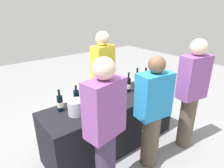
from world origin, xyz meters
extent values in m
plane|color=gray|center=(0.00, 0.00, 0.00)|extent=(12.00, 12.00, 0.00)
cube|color=black|center=(0.00, 0.00, 0.39)|extent=(2.09, 0.68, 0.78)
cylinder|color=black|center=(-0.73, 0.17, 0.89)|extent=(0.08, 0.08, 0.21)
cylinder|color=black|center=(-0.73, 0.17, 1.03)|extent=(0.03, 0.03, 0.08)
cylinder|color=black|center=(-0.73, 0.17, 1.08)|extent=(0.03, 0.03, 0.02)
cylinder|color=silver|center=(-0.73, 0.17, 0.88)|extent=(0.08, 0.08, 0.07)
cylinder|color=black|center=(-0.50, 0.14, 0.90)|extent=(0.08, 0.08, 0.24)
cylinder|color=black|center=(-0.50, 0.14, 1.06)|extent=(0.03, 0.03, 0.08)
cylinder|color=gold|center=(-0.50, 0.14, 1.10)|extent=(0.03, 0.03, 0.02)
cylinder|color=silver|center=(-0.50, 0.14, 0.89)|extent=(0.08, 0.08, 0.08)
cylinder|color=black|center=(0.18, 0.14, 0.89)|extent=(0.06, 0.06, 0.20)
cylinder|color=black|center=(0.18, 0.14, 1.03)|extent=(0.02, 0.02, 0.08)
cylinder|color=gold|center=(0.18, 0.14, 1.08)|extent=(0.03, 0.03, 0.02)
cylinder|color=silver|center=(0.18, 0.14, 0.88)|extent=(0.06, 0.06, 0.07)
cylinder|color=black|center=(0.38, 0.06, 0.90)|extent=(0.07, 0.07, 0.23)
cylinder|color=black|center=(0.38, 0.06, 1.05)|extent=(0.03, 0.03, 0.09)
cylinder|color=black|center=(0.38, 0.06, 1.11)|extent=(0.03, 0.03, 0.02)
cylinder|color=silver|center=(0.38, 0.06, 0.89)|extent=(0.07, 0.07, 0.08)
cylinder|color=black|center=(0.63, 0.12, 0.90)|extent=(0.08, 0.08, 0.24)
cylinder|color=black|center=(0.63, 0.12, 1.06)|extent=(0.03, 0.03, 0.09)
cylinder|color=black|center=(0.63, 0.12, 1.11)|extent=(0.03, 0.03, 0.02)
cylinder|color=silver|center=(0.63, 0.12, 0.89)|extent=(0.08, 0.08, 0.08)
cylinder|color=black|center=(0.82, 0.10, 0.89)|extent=(0.08, 0.08, 0.21)
cylinder|color=black|center=(0.82, 0.10, 1.04)|extent=(0.03, 0.03, 0.08)
cylinder|color=black|center=(0.82, 0.10, 1.09)|extent=(0.03, 0.03, 0.02)
cylinder|color=silver|center=(0.82, 0.10, 0.88)|extent=(0.08, 0.08, 0.07)
cylinder|color=silver|center=(-0.39, -0.12, 0.79)|extent=(0.07, 0.07, 0.00)
cylinder|color=silver|center=(-0.39, -0.12, 0.83)|extent=(0.01, 0.01, 0.07)
sphere|color=silver|center=(-0.39, -0.12, 0.89)|extent=(0.07, 0.07, 0.07)
sphere|color=#590C19|center=(-0.39, -0.12, 0.88)|extent=(0.04, 0.04, 0.04)
cylinder|color=silver|center=(-0.03, -0.08, 0.79)|extent=(0.06, 0.06, 0.00)
cylinder|color=silver|center=(-0.03, -0.08, 0.83)|extent=(0.01, 0.01, 0.08)
sphere|color=silver|center=(-0.03, -0.08, 0.90)|extent=(0.08, 0.08, 0.08)
cylinder|color=silver|center=(0.58, -0.16, 0.79)|extent=(0.06, 0.06, 0.00)
cylinder|color=silver|center=(0.58, -0.16, 0.83)|extent=(0.01, 0.01, 0.07)
sphere|color=silver|center=(0.58, -0.16, 0.89)|extent=(0.07, 0.07, 0.07)
sphere|color=#590C19|center=(0.58, -0.16, 0.88)|extent=(0.04, 0.04, 0.04)
cylinder|color=silver|center=(0.75, -0.08, 0.79)|extent=(0.07, 0.07, 0.00)
cylinder|color=silver|center=(0.75, -0.08, 0.82)|extent=(0.01, 0.01, 0.07)
sphere|color=silver|center=(0.75, -0.08, 0.89)|extent=(0.07, 0.07, 0.07)
cylinder|color=silver|center=(-0.61, -0.03, 0.88)|extent=(0.21, 0.21, 0.19)
cylinder|color=brown|center=(0.23, 0.53, 0.42)|extent=(0.21, 0.21, 0.84)
cube|color=yellow|center=(0.23, 0.53, 1.16)|extent=(0.40, 0.26, 0.63)
sphere|color=beige|center=(0.23, 0.53, 1.59)|extent=(0.23, 0.23, 0.23)
cylinder|color=#3F3351|center=(-0.59, -0.62, 0.41)|extent=(0.23, 0.23, 0.81)
cube|color=#8C4C99|center=(-0.59, -0.62, 1.12)|extent=(0.45, 0.29, 0.61)
sphere|color=beige|center=(-0.59, -0.62, 1.53)|extent=(0.22, 0.22, 0.22)
cylinder|color=brown|center=(0.15, -0.64, 0.38)|extent=(0.24, 0.24, 0.76)
cube|color=#268CCC|center=(0.15, -0.64, 1.05)|extent=(0.46, 0.30, 0.57)
sphere|color=brown|center=(0.15, -0.64, 1.44)|extent=(0.21, 0.21, 0.21)
cylinder|color=brown|center=(0.89, -0.72, 0.41)|extent=(0.23, 0.23, 0.83)
cube|color=#8C4C99|center=(0.89, -0.72, 1.14)|extent=(0.45, 0.30, 0.62)
sphere|color=beige|center=(0.89, -0.72, 1.56)|extent=(0.22, 0.22, 0.22)
camera|label=1|loc=(-1.58, -1.98, 2.05)|focal=30.87mm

